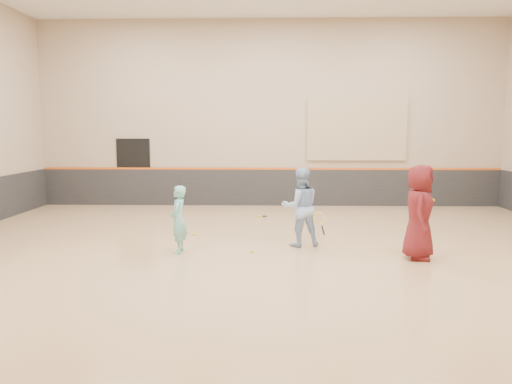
{
  "coord_description": "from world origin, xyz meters",
  "views": [
    {
      "loc": [
        -0.04,
        -10.32,
        2.5
      ],
      "look_at": [
        -0.32,
        0.4,
        1.15
      ],
      "focal_mm": 35.0,
      "sensor_mm": 36.0,
      "label": 1
    }
  ],
  "objects_px": {
    "young_man": "(419,212)",
    "spare_racket": "(260,214)",
    "girl": "(178,220)",
    "instructor": "(300,207)"
  },
  "relations": [
    {
      "from": "girl",
      "to": "spare_racket",
      "type": "relative_size",
      "value": 1.9
    },
    {
      "from": "girl",
      "to": "spare_racket",
      "type": "distance_m",
      "value": 4.59
    },
    {
      "from": "girl",
      "to": "young_man",
      "type": "bearing_deg",
      "value": 86.49
    },
    {
      "from": "young_man",
      "to": "spare_racket",
      "type": "bearing_deg",
      "value": 50.35
    },
    {
      "from": "spare_racket",
      "to": "girl",
      "type": "bearing_deg",
      "value": -110.42
    },
    {
      "from": "instructor",
      "to": "young_man",
      "type": "relative_size",
      "value": 0.92
    },
    {
      "from": "instructor",
      "to": "spare_racket",
      "type": "bearing_deg",
      "value": -87.53
    },
    {
      "from": "instructor",
      "to": "young_man",
      "type": "distance_m",
      "value": 2.45
    },
    {
      "from": "girl",
      "to": "instructor",
      "type": "height_order",
      "value": "instructor"
    },
    {
      "from": "instructor",
      "to": "spare_racket",
      "type": "xyz_separation_m",
      "value": [
        -0.92,
        3.58,
        -0.77
      ]
    }
  ]
}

